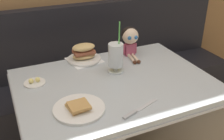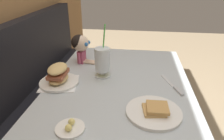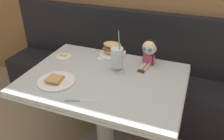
# 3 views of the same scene
# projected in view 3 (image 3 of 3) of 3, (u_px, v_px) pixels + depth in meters

# --- Properties ---
(booth_bench) EXTENTS (2.60, 0.48, 1.00)m
(booth_bench) POSITION_uv_depth(u_px,v_px,m) (129.00, 81.00, 2.33)
(booth_bench) COLOR black
(booth_bench) RESTS_ON ground
(diner_table) EXTENTS (1.11, 0.81, 0.74)m
(diner_table) POSITION_uv_depth(u_px,v_px,m) (105.00, 99.00, 1.71)
(diner_table) COLOR #B2BCC1
(diner_table) RESTS_ON ground
(toast_plate) EXTENTS (0.25, 0.25, 0.04)m
(toast_plate) POSITION_uv_depth(u_px,v_px,m) (56.00, 81.00, 1.54)
(toast_plate) COLOR white
(toast_plate) RESTS_ON diner_table
(milkshake_glass) EXTENTS (0.10, 0.10, 0.32)m
(milkshake_glass) POSITION_uv_depth(u_px,v_px,m) (117.00, 58.00, 1.63)
(milkshake_glass) COLOR silver
(milkshake_glass) RESTS_ON diner_table
(sandwich_plate) EXTENTS (0.23, 0.23, 0.12)m
(sandwich_plate) POSITION_uv_depth(u_px,v_px,m) (112.00, 50.00, 1.89)
(sandwich_plate) COLOR white
(sandwich_plate) RESTS_ON diner_table
(butter_saucer) EXTENTS (0.12, 0.12, 0.04)m
(butter_saucer) POSITION_uv_depth(u_px,v_px,m) (64.00, 56.00, 1.87)
(butter_saucer) COLOR white
(butter_saucer) RESTS_ON diner_table
(butter_knife) EXTENTS (0.23, 0.10, 0.01)m
(butter_knife) POSITION_uv_depth(u_px,v_px,m) (78.00, 100.00, 1.38)
(butter_knife) COLOR silver
(butter_knife) RESTS_ON diner_table
(seated_doll) EXTENTS (0.13, 0.23, 0.20)m
(seated_doll) POSITION_uv_depth(u_px,v_px,m) (150.00, 49.00, 1.71)
(seated_doll) COLOR #B74C6B
(seated_doll) RESTS_ON diner_table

